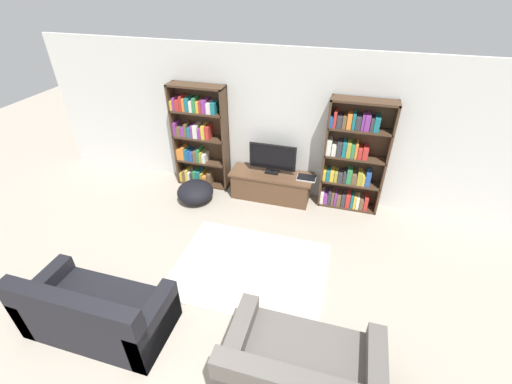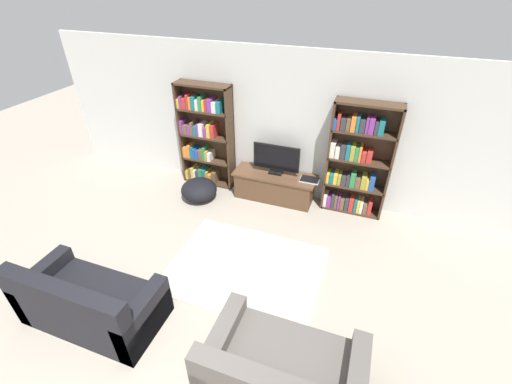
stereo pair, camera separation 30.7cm
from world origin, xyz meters
name	(u,v)px [view 1 (the left image)]	position (x,y,z in m)	size (l,w,h in m)	color
wall_back	(275,125)	(0.00, 4.23, 1.30)	(8.80, 0.06, 2.60)	silver
bookshelf_left	(199,138)	(-1.40, 4.06, 0.96)	(1.01, 0.30, 1.95)	#422D1E
bookshelf_right	(352,160)	(1.37, 4.05, 0.92)	(1.01, 0.30, 1.95)	#422D1E
tv_stand	(271,186)	(0.03, 3.92, 0.25)	(1.48, 0.51, 0.50)	brown
television	(272,158)	(0.03, 3.97, 0.79)	(0.83, 0.16, 0.55)	black
laptop	(306,178)	(0.66, 3.93, 0.52)	(0.33, 0.23, 0.03)	silver
area_rug	(250,269)	(0.19, 2.06, 0.01)	(2.12, 1.63, 0.02)	beige
couch_left_sectional	(97,313)	(-1.23, 0.66, 0.29)	(1.63, 0.82, 0.88)	black
couch_right_sofa	(301,374)	(1.15, 0.61, 0.30)	(1.50, 0.97, 0.87)	#56514C
beanbag_ottoman	(195,192)	(-1.27, 3.43, 0.19)	(0.65, 0.65, 0.37)	black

